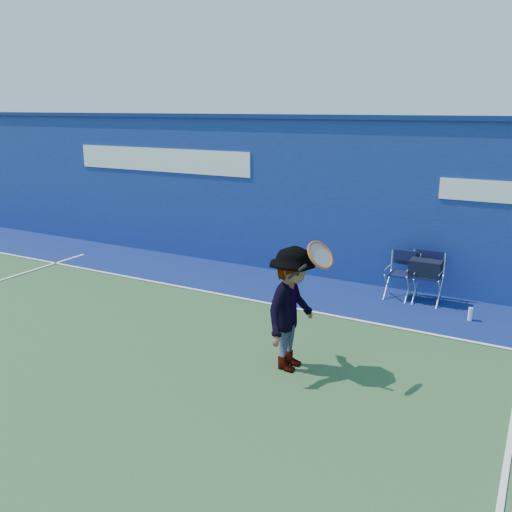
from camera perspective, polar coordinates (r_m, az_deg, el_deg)
The scene contains 8 objects.
ground at distance 7.12m, azimuth -15.32°, elevation -12.05°, with size 80.00×80.00×0.00m, color #2E532C.
stadium_wall at distance 10.80m, azimuth 3.42°, elevation 6.53°, with size 24.00×0.50×3.08m.
out_of_bounds_strip at distance 10.20m, azimuth 0.66°, elevation -2.93°, with size 24.00×1.80×0.01m, color navy.
court_lines at distance 7.51m, azimuth -12.14°, elevation -10.24°, with size 24.00×12.00×0.01m.
directors_chair_left at distance 9.69m, azimuth 15.08°, elevation -2.82°, with size 0.49×0.45×0.82m.
directors_chair_right at distance 9.59m, azimuth 17.34°, elevation -2.64°, with size 0.52×0.46×0.86m.
water_bottle at distance 9.09m, azimuth 21.62°, elevation -5.72°, with size 0.07×0.07×0.21m, color white.
tennis_player at distance 6.76m, azimuth 3.81°, elevation -5.58°, with size 0.88×1.04×1.73m.
Camera 1 is at (4.52, -4.46, 3.23)m, focal length 38.00 mm.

